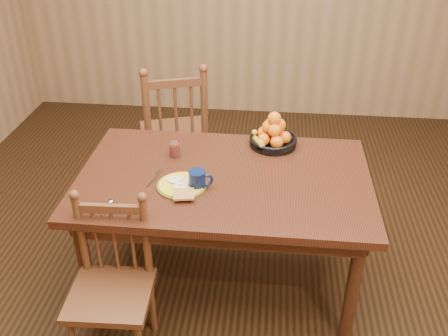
# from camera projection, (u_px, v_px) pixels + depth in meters

# --- Properties ---
(room) EXTENTS (4.52, 5.02, 2.72)m
(room) POSITION_uv_depth(u_px,v_px,m) (224.00, 72.00, 2.43)
(room) COLOR black
(room) RESTS_ON ground
(dining_table) EXTENTS (1.60, 1.00, 0.75)m
(dining_table) POSITION_uv_depth(u_px,v_px,m) (224.00, 189.00, 2.78)
(dining_table) COLOR black
(dining_table) RESTS_ON ground
(chair_far) EXTENTS (0.60, 0.58, 1.06)m
(chair_far) POSITION_uv_depth(u_px,v_px,m) (175.00, 134.00, 3.67)
(chair_far) COLOR #4B2B16
(chair_far) RESTS_ON ground
(chair_near) EXTENTS (0.41, 0.40, 0.88)m
(chair_near) POSITION_uv_depth(u_px,v_px,m) (112.00, 287.00, 2.46)
(chair_near) COLOR #4B2B16
(chair_near) RESTS_ON ground
(breakfast_plate) EXTENTS (0.26, 0.30, 0.04)m
(breakfast_plate) POSITION_uv_depth(u_px,v_px,m) (182.00, 185.00, 2.63)
(breakfast_plate) COLOR #59601E
(breakfast_plate) RESTS_ON dining_table
(fork) EXTENTS (0.05, 0.18, 0.00)m
(fork) POSITION_uv_depth(u_px,v_px,m) (155.00, 177.00, 2.72)
(fork) COLOR silver
(fork) RESTS_ON dining_table
(spoon) EXTENTS (0.06, 0.16, 0.01)m
(spoon) POSITION_uv_depth(u_px,v_px,m) (110.00, 203.00, 2.51)
(spoon) COLOR silver
(spoon) RESTS_ON dining_table
(coffee_mug) EXTENTS (0.13, 0.09, 0.10)m
(coffee_mug) POSITION_uv_depth(u_px,v_px,m) (198.00, 179.00, 2.61)
(coffee_mug) COLOR #0B173F
(coffee_mug) RESTS_ON dining_table
(juice_glass) EXTENTS (0.06, 0.06, 0.09)m
(juice_glass) POSITION_uv_depth(u_px,v_px,m) (175.00, 150.00, 2.90)
(juice_glass) COLOR silver
(juice_glass) RESTS_ON dining_table
(fruit_bowl) EXTENTS (0.29, 0.29, 0.22)m
(fruit_bowl) POSITION_uv_depth(u_px,v_px,m) (273.00, 135.00, 3.00)
(fruit_bowl) COLOR black
(fruit_bowl) RESTS_ON dining_table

